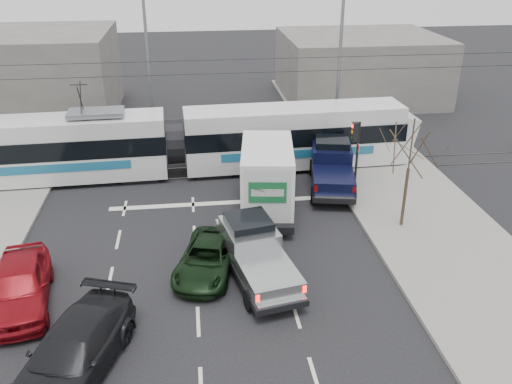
{
  "coord_description": "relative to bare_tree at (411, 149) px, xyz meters",
  "views": [
    {
      "loc": [
        -1.57,
        -17.99,
        11.96
      ],
      "look_at": [
        1.08,
        3.28,
        1.8
      ],
      "focal_mm": 38.0,
      "sensor_mm": 36.0,
      "label": 1
    }
  ],
  "objects": [
    {
      "name": "box_truck",
      "position": [
        -5.75,
        2.73,
        -2.13
      ],
      "size": [
        3.18,
        6.97,
        3.36
      ],
      "rotation": [
        0.0,
        0.0,
        -0.13
      ],
      "color": "black",
      "rests_on": "ground"
    },
    {
      "name": "building_left",
      "position": [
        -21.6,
        19.5,
        -0.79
      ],
      "size": [
        14.0,
        10.0,
        6.0
      ],
      "primitive_type": "cube",
      "color": "slate",
      "rests_on": "ground"
    },
    {
      "name": "sidewalk_right",
      "position": [
        1.4,
        -2.5,
        -3.72
      ],
      "size": [
        6.0,
        60.0,
        0.15
      ],
      "primitive_type": "cube",
      "color": "gray",
      "rests_on": "ground"
    },
    {
      "name": "building_right",
      "position": [
        4.4,
        21.5,
        -1.29
      ],
      "size": [
        12.0,
        10.0,
        5.0
      ],
      "primitive_type": "cube",
      "color": "slate",
      "rests_on": "ground"
    },
    {
      "name": "street_lamp_far",
      "position": [
        -11.79,
        13.5,
        1.32
      ],
      "size": [
        2.38,
        0.25,
        9.0
      ],
      "color": "slate",
      "rests_on": "ground"
    },
    {
      "name": "red_car",
      "position": [
        -15.48,
        -3.77,
        -2.97
      ],
      "size": [
        2.7,
        5.1,
        1.65
      ],
      "primitive_type": "imported",
      "rotation": [
        0.0,
        0.0,
        0.16
      ],
      "color": "maroon",
      "rests_on": "ground"
    },
    {
      "name": "traffic_signal",
      "position": [
        -1.13,
        4.0,
        -1.05
      ],
      "size": [
        0.44,
        0.44,
        3.6
      ],
      "color": "black",
      "rests_on": "ground"
    },
    {
      "name": "green_car",
      "position": [
        -8.83,
        -2.47,
        -3.18
      ],
      "size": [
        3.16,
        4.82,
        1.23
      ],
      "primitive_type": "imported",
      "rotation": [
        0.0,
        0.0,
        -0.27
      ],
      "color": "black",
      "rests_on": "ground"
    },
    {
      "name": "bare_tree",
      "position": [
        0.0,
        0.0,
        0.0
      ],
      "size": [
        2.4,
        2.4,
        5.0
      ],
      "color": "#47382B",
      "rests_on": "ground"
    },
    {
      "name": "tram",
      "position": [
        -10.15,
        7.48,
        -1.95
      ],
      "size": [
        25.47,
        3.51,
        5.18
      ],
      "rotation": [
        0.0,
        0.0,
        0.04
      ],
      "color": "silver",
      "rests_on": "ground"
    },
    {
      "name": "navy_pickup",
      "position": [
        -2.03,
        4.85,
        -2.63
      ],
      "size": [
        3.1,
        5.87,
        2.35
      ],
      "rotation": [
        0.0,
        0.0,
        -0.2
      ],
      "color": "black",
      "rests_on": "ground"
    },
    {
      "name": "rails",
      "position": [
        -7.6,
        7.5,
        -3.78
      ],
      "size": [
        60.0,
        1.6,
        0.03
      ],
      "primitive_type": "cube",
      "color": "#33302D",
      "rests_on": "ground"
    },
    {
      "name": "ground",
      "position": [
        -7.6,
        -2.5,
        -3.79
      ],
      "size": [
        120.0,
        120.0,
        0.0
      ],
      "primitive_type": "plane",
      "color": "black",
      "rests_on": "ground"
    },
    {
      "name": "silver_pickup",
      "position": [
        -7.02,
        -2.76,
        -2.78
      ],
      "size": [
        2.97,
        5.89,
        2.05
      ],
      "rotation": [
        0.0,
        0.0,
        0.19
      ],
      "color": "black",
      "rests_on": "ground"
    },
    {
      "name": "dark_car",
      "position": [
        -13.01,
        -7.48,
        -3.0
      ],
      "size": [
        3.86,
        5.89,
        1.59
      ],
      "primitive_type": "imported",
      "rotation": [
        0.0,
        0.0,
        -0.33
      ],
      "color": "black",
      "rests_on": "ground"
    },
    {
      "name": "street_lamp_near",
      "position": [
        -0.29,
        11.5,
        1.32
      ],
      "size": [
        2.38,
        0.25,
        9.0
      ],
      "color": "slate",
      "rests_on": "ground"
    },
    {
      "name": "catenary",
      "position": [
        -7.6,
        7.5,
        0.09
      ],
      "size": [
        60.0,
        0.2,
        7.0
      ],
      "color": "black",
      "rests_on": "ground"
    }
  ]
}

